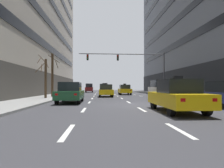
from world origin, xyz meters
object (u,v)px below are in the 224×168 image
(car_driving_0, at_px, (71,93))
(street_tree_0, at_px, (45,76))
(taxi_driving_1, at_px, (103,88))
(taxi_driving_2, at_px, (106,91))
(car_parked_2, at_px, (179,91))
(taxi_driving_4, at_px, (177,96))
(taxi_driving_3, at_px, (125,90))
(pedestrian_1, at_px, (187,88))
(traffic_signal_0, at_px, (133,63))
(car_parked_3, at_px, (159,88))
(car_driving_5, at_px, (89,88))
(street_tree_2, at_px, (52,74))

(car_driving_0, distance_m, street_tree_0, 5.85)
(taxi_driving_1, height_order, taxi_driving_2, taxi_driving_1)
(car_driving_0, bearing_deg, car_parked_2, 15.72)
(taxi_driving_4, relative_size, street_tree_0, 0.96)
(taxi_driving_1, distance_m, taxi_driving_3, 13.55)
(taxi_driving_2, bearing_deg, street_tree_0, -145.91)
(street_tree_0, height_order, pedestrian_1, street_tree_0)
(taxi_driving_2, distance_m, traffic_signal_0, 6.29)
(taxi_driving_4, height_order, car_parked_3, car_parked_3)
(taxi_driving_1, xyz_separation_m, car_driving_5, (-3.32, 0.06, 0.02))
(car_driving_5, xyz_separation_m, car_parked_2, (10.68, -25.27, -0.18))
(street_tree_2, bearing_deg, car_driving_5, 81.68)
(car_parked_3, bearing_deg, taxi_driving_1, 111.35)
(taxi_driving_2, distance_m, taxi_driving_4, 15.08)
(taxi_driving_4, height_order, pedestrian_1, taxi_driving_4)
(taxi_driving_4, distance_m, car_parked_2, 9.61)
(taxi_driving_2, height_order, street_tree_2, street_tree_2)
(taxi_driving_2, relative_size, street_tree_0, 0.92)
(car_driving_5, height_order, street_tree_0, street_tree_0)
(traffic_signal_0, distance_m, street_tree_0, 12.87)
(car_driving_5, bearing_deg, taxi_driving_1, -0.98)
(taxi_driving_2, distance_m, taxi_driving_3, 6.98)
(car_parked_2, bearing_deg, street_tree_0, 173.53)
(taxi_driving_3, distance_m, car_parked_2, 12.73)
(taxi_driving_1, bearing_deg, pedestrian_1, -60.90)
(street_tree_2, relative_size, pedestrian_1, 3.10)
(car_driving_0, xyz_separation_m, street_tree_0, (-3.38, 4.50, 1.58))
(street_tree_0, relative_size, pedestrian_1, 2.82)
(car_driving_5, xyz_separation_m, pedestrian_1, (14.25, -19.70, 0.08))
(taxi_driving_3, height_order, street_tree_0, street_tree_0)
(street_tree_2, height_order, pedestrian_1, street_tree_2)
(taxi_driving_2, xyz_separation_m, car_parked_3, (7.29, 0.40, 0.31))
(car_parked_3, bearing_deg, traffic_signal_0, 147.53)
(taxi_driving_1, xyz_separation_m, traffic_signal_0, (4.21, -16.83, 3.88))
(taxi_driving_1, relative_size, taxi_driving_2, 0.96)
(taxi_driving_1, height_order, taxi_driving_3, taxi_driving_1)
(car_parked_2, xyz_separation_m, street_tree_0, (-13.80, 1.57, 1.56))
(taxi_driving_4, bearing_deg, pedestrian_1, 62.22)
(car_parked_2, bearing_deg, car_driving_5, 112.92)
(taxi_driving_2, xyz_separation_m, taxi_driving_3, (3.33, 6.13, 0.02))
(pedestrian_1, bearing_deg, car_driving_5, 125.88)
(taxi_driving_3, relative_size, car_parked_3, 0.96)
(car_parked_2, xyz_separation_m, car_parked_3, (-0.00, 6.37, 0.26))
(taxi_driving_4, bearing_deg, car_parked_3, 75.27)
(car_parked_3, height_order, pedestrian_1, car_parked_3)
(taxi_driving_3, bearing_deg, taxi_driving_2, -118.52)
(taxi_driving_4, bearing_deg, taxi_driving_2, 102.71)
(pedestrian_1, bearing_deg, taxi_driving_1, 119.10)
(street_tree_0, distance_m, street_tree_2, 2.65)
(taxi_driving_1, relative_size, street_tree_0, 0.89)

